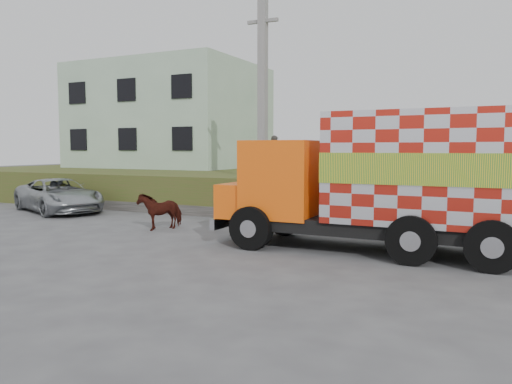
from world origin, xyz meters
The scene contains 10 objects.
ground centered at (0.00, 0.00, 0.00)m, with size 120.00×120.00×0.00m, color #474749.
embankment centered at (0.00, 10.00, 0.75)m, with size 40.00×12.00×1.50m, color #3B541C.
embankment_far centered at (0.00, 22.00, 1.50)m, with size 40.00×12.00×3.00m, color #3B541C.
retaining_strip centered at (-2.00, 4.20, 0.20)m, with size 16.00×0.50×0.40m, color #595651.
building centered at (-11.00, 13.00, 4.50)m, with size 10.00×8.00×6.00m, color #AECBAD.
utility_pole centered at (-1.00, 4.60, 4.08)m, with size 1.20×0.30×8.00m.
cargo_truck centered at (4.31, 0.41, 1.79)m, with size 7.81×2.73×3.48m.
cow centered at (-2.95, 0.93, 0.59)m, with size 0.64×1.41×1.19m, color #37150D.
suv centered at (-9.35, 2.66, 0.68)m, with size 2.27×4.92×1.37m, color #A4A9AD.
pedestrian centered at (-1.51, 6.90, 2.32)m, with size 0.60×0.39×1.65m, color #302D2B.
Camera 1 is at (6.79, -12.19, 2.60)m, focal length 35.00 mm.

